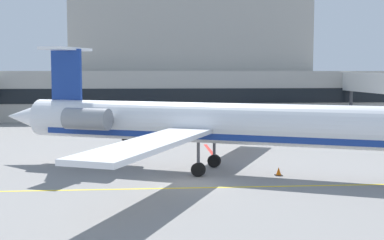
{
  "coord_description": "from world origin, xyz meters",
  "views": [
    {
      "loc": [
        -2.56,
        -31.23,
        6.71
      ],
      "look_at": [
        0.8,
        9.05,
        3.0
      ],
      "focal_mm": 49.55,
      "sensor_mm": 36.0,
      "label": 1
    }
  ],
  "objects": [
    {
      "name": "baggage_tug",
      "position": [
        13.03,
        28.02,
        0.83
      ],
      "size": [
        3.58,
        3.22,
        1.79
      ],
      "color": "#19389E",
      "rests_on": "ground"
    },
    {
      "name": "safety_cone_bravo",
      "position": [
        5.83,
        1.95,
        0.25
      ],
      "size": [
        0.47,
        0.47,
        0.55
      ],
      "color": "orange",
      "rests_on": "ground"
    },
    {
      "name": "ground",
      "position": [
        0.0,
        -0.0,
        -0.05
      ],
      "size": [
        120.0,
        120.0,
        0.11
      ],
      "color": "gray"
    },
    {
      "name": "fuel_tank",
      "position": [
        16.8,
        32.14,
        1.38
      ],
      "size": [
        7.89,
        3.03,
        2.44
      ],
      "color": "white",
      "rests_on": "ground"
    },
    {
      "name": "jet_bridge_west",
      "position": [
        24.93,
        29.74,
        5.26
      ],
      "size": [
        2.4,
        19.07,
        6.65
      ],
      "color": "silver",
      "rests_on": "ground"
    },
    {
      "name": "regional_jet",
      "position": [
        2.12,
        3.29,
        3.26
      ],
      "size": [
        32.38,
        27.91,
        8.43
      ],
      "color": "white",
      "rests_on": "ground"
    },
    {
      "name": "terminal_building",
      "position": [
        4.4,
        47.28,
        7.35
      ],
      "size": [
        66.37,
        13.42,
        19.39
      ],
      "color": "#B7B2A8",
      "rests_on": "ground"
    },
    {
      "name": "pushback_tractor",
      "position": [
        -3.64,
        19.84,
        0.84
      ],
      "size": [
        3.33,
        3.6,
        1.82
      ],
      "color": "#19389E",
      "rests_on": "ground"
    }
  ]
}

